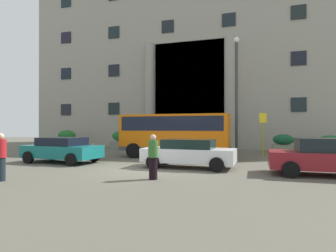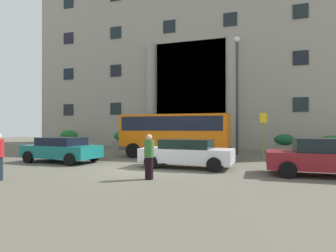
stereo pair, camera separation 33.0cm
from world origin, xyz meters
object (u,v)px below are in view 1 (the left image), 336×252
(hedge_planter_far_west, at_px, (331,145))
(scooter_by_planter, at_px, (87,151))
(orange_minibus, at_px, (175,132))
(hedge_planter_entrance_left, at_px, (283,144))
(parked_compact_extra, at_px, (189,153))
(lamppost_plaza_centre, at_px, (237,87))
(hedge_planter_east, at_px, (123,140))
(hedge_planter_far_east, at_px, (67,139))
(parked_hatchback_near, at_px, (62,149))
(pedestrian_man_crossing, at_px, (153,157))
(pedestrian_man_red_shirt, at_px, (1,157))
(white_taxi_kerbside, at_px, (331,157))
(bus_stop_sign, at_px, (263,130))

(hedge_planter_far_west, bearing_deg, scooter_by_planter, -152.80)
(orange_minibus, bearing_deg, hedge_planter_entrance_left, 35.46)
(parked_compact_extra, xyz_separation_m, lamppost_plaza_centre, (1.72, 6.97, 3.94))
(hedge_planter_entrance_left, height_order, hedge_planter_east, hedge_planter_east)
(scooter_by_planter, bearing_deg, hedge_planter_far_east, 148.69)
(hedge_planter_far_west, height_order, parked_hatchback_near, parked_hatchback_near)
(orange_minibus, relative_size, hedge_planter_entrance_left, 4.38)
(hedge_planter_east, xyz_separation_m, parked_compact_extra, (8.04, -9.56, -0.07))
(parked_hatchback_near, xyz_separation_m, pedestrian_man_crossing, (6.27, -3.13, 0.11))
(hedge_planter_entrance_left, distance_m, scooter_by_planter, 13.47)
(parked_compact_extra, relative_size, lamppost_plaza_centre, 0.53)
(orange_minibus, height_order, hedge_planter_entrance_left, orange_minibus)
(pedestrian_man_crossing, bearing_deg, pedestrian_man_red_shirt, -87.89)
(hedge_planter_far_east, xyz_separation_m, parked_hatchback_near, (6.69, -9.32, -0.07))
(parked_compact_extra, bearing_deg, pedestrian_man_red_shirt, -135.59)
(hedge_planter_entrance_left, xyz_separation_m, parked_hatchback_near, (-11.67, -9.01, 0.04))
(parked_hatchback_near, distance_m, parked_compact_extra, 6.83)
(white_taxi_kerbside, bearing_deg, hedge_planter_east, 143.69)
(orange_minibus, xyz_separation_m, parked_compact_extra, (1.81, -4.17, -0.90))
(bus_stop_sign, height_order, scooter_by_planter, bus_stop_sign)
(hedge_planter_far_west, bearing_deg, pedestrian_man_red_shirt, -132.75)
(scooter_by_planter, height_order, lamppost_plaza_centre, lamppost_plaza_centre)
(bus_stop_sign, height_order, hedge_planter_east, bus_stop_sign)
(hedge_planter_entrance_left, distance_m, pedestrian_man_red_shirt, 17.41)
(hedge_planter_entrance_left, height_order, white_taxi_kerbside, white_taxi_kerbside)
(hedge_planter_entrance_left, bearing_deg, lamppost_plaza_centre, -148.21)
(white_taxi_kerbside, bearing_deg, pedestrian_man_red_shirt, -158.15)
(hedge_planter_far_east, distance_m, parked_compact_extra, 16.37)
(hedge_planter_east, distance_m, scooter_by_planter, 7.70)
(scooter_by_planter, xyz_separation_m, lamppost_plaza_centre, (8.42, 4.99, 4.17))
(white_taxi_kerbside, relative_size, pedestrian_man_red_shirt, 2.73)
(scooter_by_planter, bearing_deg, lamppost_plaza_centre, 46.08)
(bus_stop_sign, height_order, hedge_planter_entrance_left, bus_stop_sign)
(pedestrian_man_crossing, bearing_deg, lamppost_plaza_centre, 149.18)
(orange_minibus, relative_size, pedestrian_man_red_shirt, 3.96)
(hedge_planter_far_west, xyz_separation_m, parked_hatchback_near, (-14.79, -9.61, 0.07))
(orange_minibus, distance_m, pedestrian_man_red_shirt, 9.99)
(white_taxi_kerbside, relative_size, parked_compact_extra, 1.07)
(orange_minibus, height_order, bus_stop_sign, bus_stop_sign)
(parked_hatchback_near, height_order, lamppost_plaza_centre, lamppost_plaza_centre)
(pedestrian_man_crossing, height_order, lamppost_plaza_centre, lamppost_plaza_centre)
(bus_stop_sign, bearing_deg, hedge_planter_entrance_left, 62.43)
(parked_compact_extra, height_order, lamppost_plaza_centre, lamppost_plaza_centre)
(hedge_planter_east, distance_m, hedge_planter_far_west, 16.00)
(hedge_planter_east, relative_size, pedestrian_man_red_shirt, 1.29)
(parked_hatchback_near, height_order, parked_compact_extra, parked_hatchback_near)
(bus_stop_sign, relative_size, lamppost_plaza_centre, 0.34)
(hedge_planter_far_east, height_order, parked_hatchback_near, hedge_planter_far_east)
(hedge_planter_entrance_left, distance_m, parked_compact_extra, 10.14)
(pedestrian_man_red_shirt, relative_size, lamppost_plaza_centre, 0.21)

